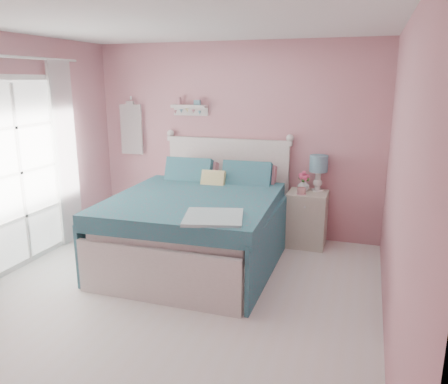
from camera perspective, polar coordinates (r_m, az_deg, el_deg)
The scene contains 12 objects.
floor at distance 4.41m, azimuth -7.65°, elevation -14.14°, with size 4.50×4.50×0.00m, color silver.
room_shell at distance 3.91m, azimuth -8.42°, elevation 6.72°, with size 4.50×4.50×4.50m.
bed at distance 5.19m, azimuth -3.23°, elevation -4.36°, with size 1.87×2.32×1.33m.
nightstand at distance 5.76m, azimuth 10.75°, elevation -3.45°, with size 0.49×0.48×0.71m.
table_lamp at distance 5.70m, azimuth 12.25°, elevation 3.31°, with size 0.23×0.23×0.46m.
vase at distance 5.72m, azimuth 10.34°, elevation 0.92°, with size 0.15×0.15×0.16m, color silver.
teacup at distance 5.54m, azimuth 10.08°, elevation 0.14°, with size 0.11×0.11×0.09m, color pink.
roses at distance 5.69m, azimuth 10.37°, elevation 2.06°, with size 0.14×0.11×0.12m.
wall_shelf at distance 6.14m, azimuth -4.51°, elevation 10.96°, with size 0.50×0.15×0.25m.
hanging_dress at distance 6.57m, azimuth -12.00°, elevation 7.99°, with size 0.34×0.03×0.72m, color white.
french_door at distance 5.46m, azimuth -25.09°, elevation 2.23°, with size 0.04×1.32×2.16m.
curtain_far at distance 5.96m, azimuth -19.99°, elevation 4.67°, with size 0.04×0.40×2.32m, color white.
Camera 1 is at (1.75, -3.46, 2.09)m, focal length 35.00 mm.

